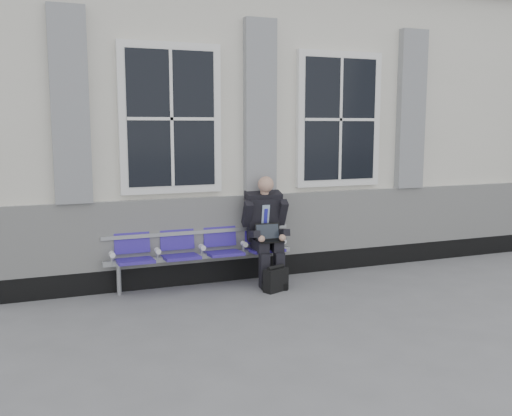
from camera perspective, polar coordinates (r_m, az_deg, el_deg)
name	(u,v)px	position (r m, az deg, el deg)	size (l,w,h in m)	color
ground	(368,298)	(7.42, 11.15, -8.86)	(70.00, 70.00, 0.00)	slate
station_building	(264,122)	(10.18, 0.78, 8.57)	(14.40, 4.40, 4.49)	silver
bench	(201,246)	(7.74, -5.55, -3.82)	(2.60, 0.47, 0.91)	#9EA0A3
businessman	(266,226)	(7.85, 0.96, -1.81)	(0.63, 0.84, 1.48)	black
briefcase	(276,279)	(7.55, 2.00, -7.14)	(0.37, 0.26, 0.35)	black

